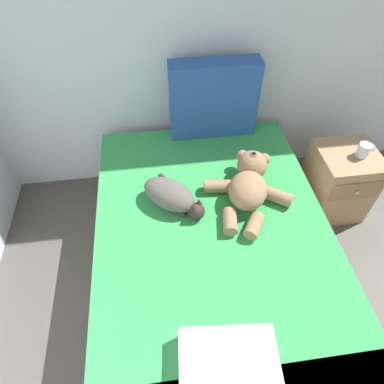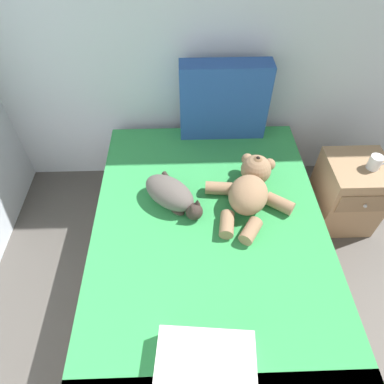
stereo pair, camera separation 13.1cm
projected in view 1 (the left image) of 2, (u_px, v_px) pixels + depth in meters
The scene contains 9 objects.
wall_back at pixel (284, 7), 2.06m from camera, with size 4.17×0.06×2.56m, color silver.
bed at pixel (213, 259), 2.04m from camera, with size 1.37×2.02×0.52m.
patterned_cushion at pixel (214, 99), 2.26m from camera, with size 0.59×0.15×0.54m.
cat at pixel (172, 196), 1.94m from camera, with size 0.38×0.41×0.15m.
teddy_bear at pixel (249, 184), 1.99m from camera, with size 0.52×0.62×0.20m.
cell_phone at pixel (158, 188), 2.08m from camera, with size 0.16×0.15×0.01m.
throw_pillow at pixel (228, 365), 1.36m from camera, with size 0.40×0.28×0.11m, color white.
nightstand at pixel (338, 182), 2.46m from camera, with size 0.40×0.43×0.55m.
mug at pixel (364, 150), 2.21m from camera, with size 0.12×0.08×0.09m.
Camera 1 is at (1.17, 2.31, 2.06)m, focal length 31.30 mm.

